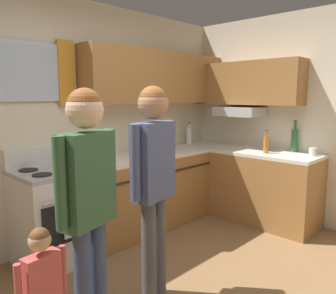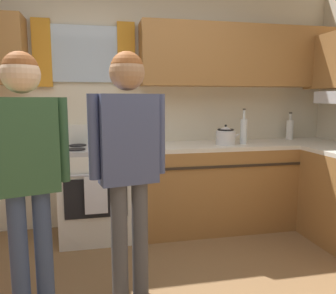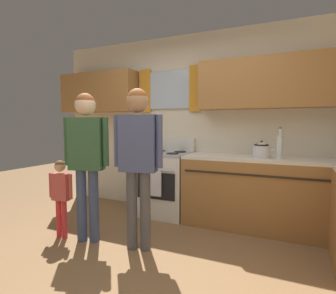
# 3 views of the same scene
# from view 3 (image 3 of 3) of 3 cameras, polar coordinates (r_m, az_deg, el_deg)

# --- Properties ---
(ground_plane) EXTENTS (12.00, 12.00, 0.00)m
(ground_plane) POSITION_cam_3_polar(r_m,az_deg,el_deg) (2.75, -8.37, -23.62)
(ground_plane) COLOR olive
(back_wall_unit) EXTENTS (4.60, 0.42, 2.60)m
(back_wall_unit) POSITION_cam_3_polar(r_m,az_deg,el_deg) (4.06, 6.22, 7.42)
(back_wall_unit) COLOR beige
(back_wall_unit) RESTS_ON ground
(kitchen_counter_run) EXTENTS (2.28, 1.90, 0.90)m
(kitchen_counter_run) POSITION_cam_3_polar(r_m,az_deg,el_deg) (3.33, 26.45, -10.61)
(kitchen_counter_run) COLOR #9E6B38
(kitchen_counter_run) RESTS_ON ground
(stove_oven) EXTENTS (0.68, 0.67, 1.10)m
(stove_oven) POSITION_cam_3_polar(r_m,az_deg,el_deg) (4.03, -0.45, -7.25)
(stove_oven) COLOR silver
(stove_oven) RESTS_ON ground
(bottle_tall_clear) EXTENTS (0.07, 0.07, 0.37)m
(bottle_tall_clear) POSITION_cam_3_polar(r_m,az_deg,el_deg) (3.49, 21.93, 0.08)
(bottle_tall_clear) COLOR silver
(bottle_tall_clear) RESTS_ON kitchen_counter_run
(stovetop_kettle) EXTENTS (0.27, 0.20, 0.21)m
(stovetop_kettle) POSITION_cam_3_polar(r_m,az_deg,el_deg) (3.50, 18.65, -0.56)
(stovetop_kettle) COLOR silver
(stovetop_kettle) RESTS_ON kitchen_counter_run
(adult_holding_child) EXTENTS (0.49, 0.25, 1.64)m
(adult_holding_child) POSITION_cam_3_polar(r_m,az_deg,el_deg) (3.15, -16.42, -0.44)
(adult_holding_child) COLOR #38476B
(adult_holding_child) RESTS_ON ground
(adult_in_plaid) EXTENTS (0.51, 0.23, 1.66)m
(adult_in_plaid) POSITION_cam_3_polar(r_m,az_deg,el_deg) (2.84, -6.18, -0.49)
(adult_in_plaid) COLOR #4C4C51
(adult_in_plaid) RESTS_ON ground
(small_child) EXTENTS (0.31, 0.12, 0.90)m
(small_child) POSITION_cam_3_polar(r_m,az_deg,el_deg) (3.42, -21.17, -8.14)
(small_child) COLOR red
(small_child) RESTS_ON ground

